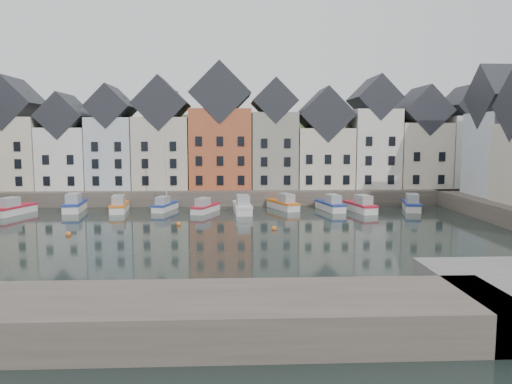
{
  "coord_description": "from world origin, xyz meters",
  "views": [
    {
      "loc": [
        1.85,
        -44.88,
        9.55
      ],
      "look_at": [
        4.2,
        6.0,
        3.78
      ],
      "focal_mm": 35.0,
      "sensor_mm": 36.0,
      "label": 1
    }
  ],
  "objects": [
    {
      "name": "ground",
      "position": [
        0.0,
        0.0,
        0.0
      ],
      "size": [
        260.0,
        260.0,
        0.0
      ],
      "primitive_type": "plane",
      "color": "black",
      "rests_on": "ground"
    },
    {
      "name": "far_quay",
      "position": [
        0.0,
        30.0,
        1.0
      ],
      "size": [
        90.0,
        16.0,
        2.0
      ],
      "primitive_type": "cube",
      "color": "#4F453D",
      "rests_on": "ground"
    },
    {
      "name": "hillside",
      "position": [
        0.02,
        56.0,
        -17.96
      ],
      "size": [
        153.6,
        70.4,
        64.0
      ],
      "color": "#26341A",
      "rests_on": "ground"
    },
    {
      "name": "far_terrace",
      "position": [
        3.21,
        28.0,
        8.88
      ],
      "size": [
        72.37,
        8.16,
        17.78
      ],
      "color": "beige",
      "rests_on": "far_quay"
    },
    {
      "name": "mooring_buoys",
      "position": [
        -4.0,
        5.33,
        0.15
      ],
      "size": [
        20.5,
        5.5,
        0.5
      ],
      "color": "orange",
      "rests_on": "ground"
    },
    {
      "name": "boat_a",
      "position": [
        -24.89,
        16.46,
        0.7
      ],
      "size": [
        3.57,
        6.44,
        2.36
      ],
      "rotation": [
        0.0,
        0.0,
        -0.29
      ],
      "color": "silver",
      "rests_on": "ground"
    },
    {
      "name": "boat_b",
      "position": [
        -18.33,
        19.03,
        0.76
      ],
      "size": [
        2.74,
        6.81,
        2.54
      ],
      "rotation": [
        0.0,
        0.0,
        0.11
      ],
      "color": "silver",
      "rests_on": "ground"
    },
    {
      "name": "boat_c",
      "position": [
        -12.54,
        18.23,
        0.7
      ],
      "size": [
        2.49,
        6.27,
        2.35
      ],
      "rotation": [
        0.0,
        0.0,
        0.1
      ],
      "color": "silver",
      "rests_on": "ground"
    },
    {
      "name": "boat_d",
      "position": [
        -6.93,
        18.79,
        0.67
      ],
      "size": [
        2.97,
        5.63,
        10.28
      ],
      "rotation": [
        0.0,
        0.0,
        -0.26
      ],
      "color": "silver",
      "rests_on": "ground"
    },
    {
      "name": "boat_e",
      "position": [
        -1.67,
        16.99,
        0.62
      ],
      "size": [
        3.6,
        5.65,
        2.08
      ],
      "rotation": [
        0.0,
        0.0,
        -0.39
      ],
      "color": "silver",
      "rests_on": "ground"
    },
    {
      "name": "boat_f",
      "position": [
        3.0,
        16.48,
        0.75
      ],
      "size": [
        2.45,
        6.69,
        2.53
      ],
      "rotation": [
        0.0,
        0.0,
        0.06
      ],
      "color": "silver",
      "rests_on": "ground"
    },
    {
      "name": "boat_g",
      "position": [
        8.39,
        19.16,
        0.7
      ],
      "size": [
        4.04,
        6.36,
        2.34
      ],
      "rotation": [
        0.0,
        0.0,
        0.39
      ],
      "color": "silver",
      "rests_on": "ground"
    },
    {
      "name": "boat_h",
      "position": [
        14.34,
        17.93,
        0.7
      ],
      "size": [
        3.12,
        6.37,
        2.34
      ],
      "rotation": [
        0.0,
        0.0,
        0.21
      ],
      "color": "silver",
      "rests_on": "ground"
    },
    {
      "name": "boat_i",
      "position": [
        17.89,
        16.61,
        0.72
      ],
      "size": [
        3.19,
        6.54,
        2.41
      ],
      "rotation": [
        0.0,
        0.0,
        0.21
      ],
      "color": "silver",
      "rests_on": "ground"
    },
    {
      "name": "boat_j",
      "position": [
        24.8,
        17.69,
        0.71
      ],
      "size": [
        3.44,
        6.52,
        2.39
      ],
      "rotation": [
        0.0,
        0.0,
        -0.25
      ],
      "color": "silver",
      "rests_on": "ground"
    }
  ]
}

